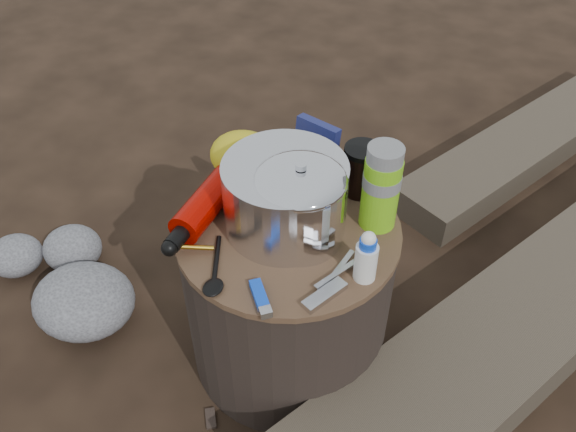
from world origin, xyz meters
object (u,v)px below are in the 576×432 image
(camping_pot, at_px, (300,204))
(thermos, at_px, (381,187))
(log_main, at_px, (546,305))
(stump, at_px, (288,295))
(travel_mug, at_px, (361,170))
(fuel_bottle, at_px, (209,200))

(camping_pot, distance_m, thermos, 0.17)
(thermos, bearing_deg, log_main, 27.08)
(stump, distance_m, camping_pot, 0.32)
(stump, height_order, travel_mug, travel_mug)
(travel_mug, bearing_deg, fuel_bottle, -148.44)
(fuel_bottle, bearing_deg, log_main, 26.67)
(fuel_bottle, bearing_deg, stump, 7.83)
(log_main, height_order, camping_pot, camping_pot)
(log_main, height_order, travel_mug, travel_mug)
(stump, distance_m, log_main, 0.71)
(log_main, distance_m, thermos, 0.69)
(stump, height_order, thermos, thermos)
(log_main, xyz_separation_m, thermos, (-0.45, -0.23, 0.47))
(thermos, relative_size, travel_mug, 1.66)
(stump, relative_size, fuel_bottle, 1.67)
(stump, distance_m, travel_mug, 0.35)
(thermos, xyz_separation_m, travel_mug, (-0.06, 0.09, -0.04))
(stump, height_order, log_main, stump)
(fuel_bottle, xyz_separation_m, thermos, (0.35, 0.09, 0.06))
(camping_pot, xyz_separation_m, thermos, (0.14, 0.09, 0.01))
(log_main, relative_size, travel_mug, 15.16)
(fuel_bottle, height_order, travel_mug, travel_mug)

